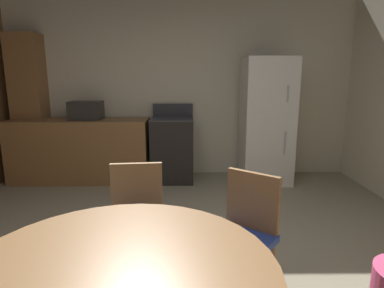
# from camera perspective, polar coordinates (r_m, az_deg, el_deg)

# --- Properties ---
(wall_back) EXTENTS (5.44, 0.12, 2.70)m
(wall_back) POSITION_cam_1_polar(r_m,az_deg,el_deg) (4.94, -2.12, 10.23)
(wall_back) COLOR beige
(wall_back) RESTS_ON ground
(kitchen_counter) EXTENTS (1.96, 0.60, 0.90)m
(kitchen_counter) POSITION_cam_1_polar(r_m,az_deg,el_deg) (4.91, -19.22, -1.03)
(kitchen_counter) COLOR olive
(kitchen_counter) RESTS_ON ground
(pantry_column) EXTENTS (0.44, 0.36, 2.10)m
(pantry_column) POSITION_cam_1_polar(r_m,az_deg,el_deg) (5.28, -26.94, 5.80)
(pantry_column) COLOR olive
(pantry_column) RESTS_ON ground
(oven_range) EXTENTS (0.60, 0.60, 1.10)m
(oven_range) POSITION_cam_1_polar(r_m,az_deg,el_deg) (4.66, -3.52, -0.84)
(oven_range) COLOR black
(oven_range) RESTS_ON ground
(refrigerator) EXTENTS (0.68, 0.68, 1.76)m
(refrigerator) POSITION_cam_1_polar(r_m,az_deg,el_deg) (4.66, 13.17, 4.04)
(refrigerator) COLOR white
(refrigerator) RESTS_ON ground
(microwave) EXTENTS (0.44, 0.32, 0.26)m
(microwave) POSITION_cam_1_polar(r_m,az_deg,el_deg) (4.79, -18.44, 5.75)
(microwave) COLOR #2D2B28
(microwave) RESTS_ON kitchen_counter
(chair_northeast) EXTENTS (0.56, 0.56, 0.87)m
(chair_northeast) POSITION_cam_1_polar(r_m,az_deg,el_deg) (2.20, 9.21, -14.99)
(chair_northeast) COLOR olive
(chair_northeast) RESTS_ON ground
(chair_north) EXTENTS (0.44, 0.44, 0.87)m
(chair_north) POSITION_cam_1_polar(r_m,az_deg,el_deg) (2.39, -9.88, -12.67)
(chair_north) COLOR olive
(chair_north) RESTS_ON ground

